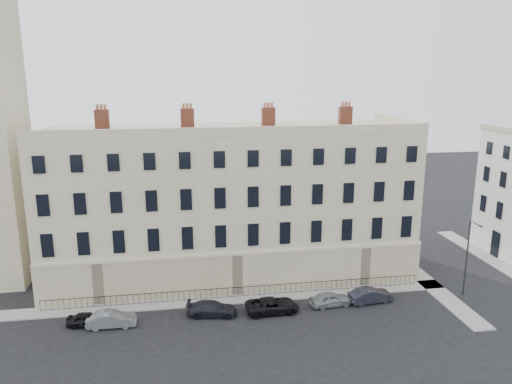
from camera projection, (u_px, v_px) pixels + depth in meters
ground at (317, 320)px, 42.24m from camera, size 160.00×160.00×0.00m
terrace at (230, 202)px, 50.97m from camera, size 36.22×12.22×17.00m
pavement_terrace at (195, 302)px, 45.44m from camera, size 48.00×2.00×0.12m
pavement_east_return at (416, 273)px, 51.93m from camera, size 2.00×24.00×0.12m
pavement_adjacent at (492, 260)px, 55.42m from camera, size 2.00×20.00×0.12m
railings at (238, 292)px, 46.34m from camera, size 35.00×0.04×0.96m
car_a at (88, 319)px, 41.19m from camera, size 3.52×1.71×1.16m
car_b at (112, 319)px, 41.05m from camera, size 4.01×1.40×1.32m
car_c at (212, 309)px, 42.94m from camera, size 4.57×2.44×1.26m
car_d at (273, 305)px, 43.49m from camera, size 4.80×2.36×1.31m
car_e at (330, 299)px, 44.71m from camera, size 3.94×1.97×1.29m
car_f at (371, 295)px, 45.35m from camera, size 4.24×1.95×1.35m
streetlamp at (468, 255)px, 45.98m from camera, size 0.36×1.58×7.31m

